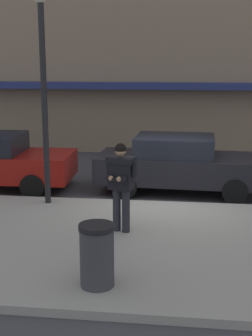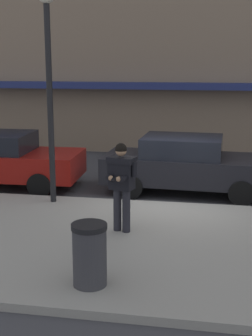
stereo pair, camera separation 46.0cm
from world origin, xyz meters
name	(u,v)px [view 1 (the left image)]	position (x,y,z in m)	size (l,w,h in m)	color
ground_plane	(165,204)	(0.00, 0.00, 0.00)	(80.00, 80.00, 0.00)	#3D3D42
sidewalk	(212,248)	(1.00, -2.85, 0.07)	(32.00, 5.30, 0.14)	#99968E
curb_paint_line	(205,205)	(1.00, 0.05, 0.00)	(28.00, 0.12, 0.01)	silver
parked_sedan_mid	(180,164)	(0.35, 1.16, 0.79)	(4.59, 2.10, 1.54)	black
man_texting_on_phone	(121,178)	(-0.78, -2.38, 1.25)	(0.63, 0.64, 1.81)	#23232B
street_lamp_post	(43,77)	(-2.80, -0.65, 3.14)	(0.36, 0.36, 4.88)	black
trash_bin	(97,255)	(-0.84, -4.73, 0.63)	(0.55, 0.55, 0.98)	#38383D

